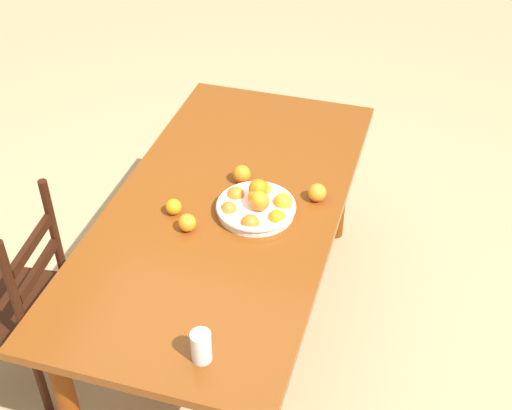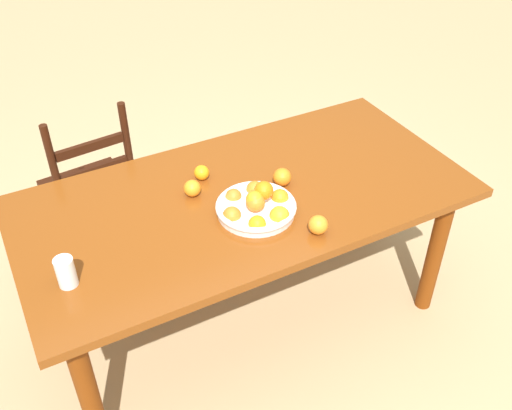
% 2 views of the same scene
% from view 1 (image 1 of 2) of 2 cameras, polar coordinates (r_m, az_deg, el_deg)
% --- Properties ---
extents(ground_plane, '(12.00, 12.00, 0.00)m').
position_cam_1_polar(ground_plane, '(3.36, -2.15, -10.18)').
color(ground_plane, tan).
extents(dining_table, '(1.89, 0.93, 0.76)m').
position_cam_1_polar(dining_table, '(2.89, -2.45, -1.43)').
color(dining_table, brown).
rests_on(dining_table, ground).
extents(chair_near_window, '(0.45, 0.45, 0.97)m').
position_cam_1_polar(chair_near_window, '(3.01, -19.18, -7.78)').
color(chair_near_window, black).
rests_on(chair_near_window, ground).
extents(fruit_bowl, '(0.32, 0.32, 0.14)m').
position_cam_1_polar(fruit_bowl, '(2.76, 0.07, -0.05)').
color(fruit_bowl, white).
rests_on(fruit_bowl, dining_table).
extents(orange_loose_0, '(0.08, 0.08, 0.08)m').
position_cam_1_polar(orange_loose_0, '(2.93, -1.18, 2.58)').
color(orange_loose_0, orange).
rests_on(orange_loose_0, dining_table).
extents(orange_loose_1, '(0.08, 0.08, 0.08)m').
position_cam_1_polar(orange_loose_1, '(2.84, 5.08, 1.03)').
color(orange_loose_1, orange).
rests_on(orange_loose_1, dining_table).
extents(orange_loose_2, '(0.07, 0.07, 0.07)m').
position_cam_1_polar(orange_loose_2, '(2.78, -6.84, -0.15)').
color(orange_loose_2, orange).
rests_on(orange_loose_2, dining_table).
extents(orange_loose_3, '(0.07, 0.07, 0.07)m').
position_cam_1_polar(orange_loose_3, '(2.70, -5.72, -1.47)').
color(orange_loose_3, orange).
rests_on(orange_loose_3, dining_table).
extents(drinking_glass, '(0.07, 0.07, 0.11)m').
position_cam_1_polar(drinking_glass, '(2.22, -4.56, -11.59)').
color(drinking_glass, silver).
rests_on(drinking_glass, dining_table).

